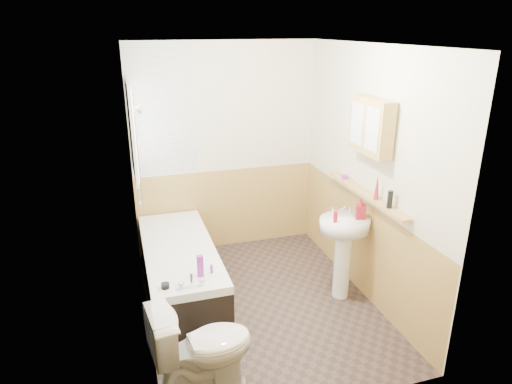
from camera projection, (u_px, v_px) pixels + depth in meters
floor at (260, 303)px, 4.61m from camera, size 2.80×2.80×0.00m
ceiling at (261, 44)px, 3.76m from camera, size 2.80×2.80×0.00m
wall_back at (225, 150)px, 5.45m from camera, size 2.20×0.02×2.50m
wall_front at (327, 257)px, 2.92m from camera, size 2.20×0.02×2.50m
wall_left at (137, 200)px, 3.88m from camera, size 0.02×2.80×2.50m
wall_right at (368, 176)px, 4.49m from camera, size 0.02×2.80×2.50m
wainscot_right at (360, 245)px, 4.74m from camera, size 0.01×2.80×1.00m
wainscot_front at (320, 351)px, 3.20m from camera, size 2.20×0.01×1.00m
wainscot_back at (227, 208)px, 5.69m from camera, size 2.20×0.01×1.00m
tile_cladding_left at (139, 200)px, 3.89m from camera, size 0.01×2.80×2.50m
tile_return_back at (161, 111)px, 5.06m from camera, size 0.75×0.01×1.50m
window at (133, 130)px, 4.61m from camera, size 0.03×0.79×0.99m
bathtub at (180, 268)px, 4.73m from camera, size 0.70×1.81×0.67m
shower_riser at (137, 141)px, 4.36m from camera, size 0.10×0.08×1.17m
toilet at (203, 348)px, 3.40m from camera, size 0.82×0.52×0.76m
sink at (344, 241)px, 4.54m from camera, size 0.51×0.41×0.99m
pine_shelf at (365, 194)px, 4.44m from camera, size 0.10×1.40×0.03m
medicine_cabinet at (371, 126)px, 4.16m from camera, size 0.14×0.57×0.51m
foam_can at (390, 199)px, 4.03m from camera, size 0.05×0.05×0.16m
green_bottle at (377, 187)px, 4.22m from camera, size 0.06×0.06×0.25m
black_jar at (344, 177)px, 4.82m from camera, size 0.07×0.07×0.04m
soap_bottle at (360, 214)px, 4.43m from camera, size 0.16×0.22×0.09m
clear_bottle at (335, 217)px, 4.34m from camera, size 0.04×0.04×0.11m
blue_gel at (200, 266)px, 4.06m from camera, size 0.06×0.04×0.21m
cream_jar at (165, 286)px, 3.90m from camera, size 0.08×0.08×0.04m
orange_bottle at (212, 269)px, 4.13m from camera, size 0.03×0.03×0.08m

